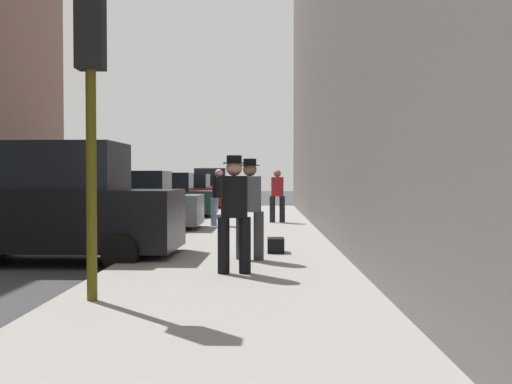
# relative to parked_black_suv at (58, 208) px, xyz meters

# --- Properties ---
(sidewalk) EXTENTS (4.00, 40.00, 0.15)m
(sidewalk) POSITION_rel_parked_black_suv_xyz_m (3.35, -0.93, -0.96)
(sidewalk) COLOR gray
(sidewalk) RESTS_ON ground_plane
(parked_black_suv) EXTENTS (4.65, 2.16, 2.25)m
(parked_black_suv) POSITION_rel_parked_black_suv_xyz_m (0.00, 0.00, 0.00)
(parked_black_suv) COLOR black
(parked_black_suv) RESTS_ON ground_plane
(parked_gray_coupe) EXTENTS (4.20, 2.06, 1.79)m
(parked_gray_coupe) POSITION_rel_parked_black_suv_xyz_m (0.00, 5.58, -0.18)
(parked_gray_coupe) COLOR slate
(parked_gray_coupe) RESTS_ON ground_plane
(parked_dark_green_sedan) EXTENTS (4.23, 2.11, 1.79)m
(parked_dark_green_sedan) POSITION_rel_parked_black_suv_xyz_m (0.00, 10.80, -0.18)
(parked_dark_green_sedan) COLOR #193828
(parked_dark_green_sedan) RESTS_ON ground_plane
(parked_red_hatchback) EXTENTS (4.26, 2.18, 1.79)m
(parked_red_hatchback) POSITION_rel_parked_black_suv_xyz_m (0.00, 17.15, -0.18)
(parked_red_hatchback) COLOR #B2191E
(parked_red_hatchback) RESTS_ON ground_plane
(parked_silver_sedan) EXTENTS (4.21, 2.07, 1.79)m
(parked_silver_sedan) POSITION_rel_parked_black_suv_xyz_m (0.00, 22.85, -0.18)
(parked_silver_sedan) COLOR #B7BABF
(parked_silver_sedan) RESTS_ON ground_plane
(parked_white_van) EXTENTS (4.62, 2.11, 2.25)m
(parked_white_van) POSITION_rel_parked_black_suv_xyz_m (0.00, 28.16, 0.00)
(parked_white_van) COLOR silver
(parked_white_van) RESTS_ON ground_plane
(fire_hydrant) EXTENTS (0.42, 0.22, 0.70)m
(fire_hydrant) POSITION_rel_parked_black_suv_xyz_m (1.80, 5.39, -0.54)
(fire_hydrant) COLOR red
(fire_hydrant) RESTS_ON sidewalk
(traffic_light) EXTENTS (0.32, 0.32, 3.60)m
(traffic_light) POSITION_rel_parked_black_suv_xyz_m (1.85, -3.95, 1.73)
(traffic_light) COLOR #514C0F
(traffic_light) RESTS_ON sidewalk
(pedestrian_in_jeans) EXTENTS (0.51, 0.44, 1.71)m
(pedestrian_in_jeans) POSITION_rel_parked_black_suv_xyz_m (2.49, 6.54, 0.07)
(pedestrian_in_jeans) COLOR #728CB2
(pedestrian_in_jeans) RESTS_ON sidewalk
(pedestrian_in_red_jacket) EXTENTS (0.51, 0.43, 1.71)m
(pedestrian_in_red_jacket) POSITION_rel_parked_black_suv_xyz_m (4.28, 7.87, 0.07)
(pedestrian_in_red_jacket) COLOR black
(pedestrian_in_red_jacket) RESTS_ON sidewalk
(pedestrian_with_fedora) EXTENTS (0.51, 0.42, 1.78)m
(pedestrian_with_fedora) POSITION_rel_parked_black_suv_xyz_m (3.42, -2.04, 0.10)
(pedestrian_with_fedora) COLOR black
(pedestrian_with_fedora) RESTS_ON sidewalk
(pedestrian_with_beanie) EXTENTS (0.53, 0.48, 1.78)m
(pedestrian_with_beanie) POSITION_rel_parked_black_suv_xyz_m (3.62, -0.59, 0.10)
(pedestrian_with_beanie) COLOR #333338
(pedestrian_with_beanie) RESTS_ON sidewalk
(duffel_bag) EXTENTS (0.32, 0.44, 0.28)m
(duffel_bag) POSITION_rel_parked_black_suv_xyz_m (4.09, 0.40, -0.74)
(duffel_bag) COLOR black
(duffel_bag) RESTS_ON sidewalk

